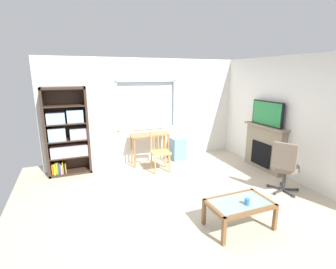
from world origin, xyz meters
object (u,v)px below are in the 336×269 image
at_px(office_chair, 285,165).
at_px(coffee_table, 239,206).
at_px(wooden_chair, 160,151).
at_px(plastic_drawer_unit, 178,148).
at_px(sippy_cup, 247,202).
at_px(desk_under_window, 150,140).
at_px(tv, 267,113).
at_px(bookshelf, 67,134).
at_px(fireplace, 264,147).

distance_m(office_chair, coffee_table, 1.58).
xyz_separation_m(wooden_chair, plastic_drawer_unit, (0.71, 0.56, -0.18)).
bearing_deg(office_chair, sippy_cup, -154.46).
xyz_separation_m(desk_under_window, sippy_cup, (0.43, -3.10, -0.17)).
relative_size(wooden_chair, tv, 1.02).
bearing_deg(sippy_cup, bookshelf, 125.58).
height_order(bookshelf, fireplace, bookshelf).
relative_size(desk_under_window, tv, 1.09).
height_order(bookshelf, tv, bookshelf).
xyz_separation_m(plastic_drawer_unit, sippy_cup, (-0.35, -3.15, 0.16)).
distance_m(bookshelf, coffee_table, 3.88).
bearing_deg(desk_under_window, office_chair, -52.94).
distance_m(office_chair, sippy_cup, 1.56).
xyz_separation_m(desk_under_window, fireplace, (2.36, -1.34, -0.09)).
relative_size(coffee_table, sippy_cup, 10.18).
relative_size(wooden_chair, plastic_drawer_unit, 1.58).
height_order(office_chair, sippy_cup, office_chair).
distance_m(desk_under_window, sippy_cup, 3.13).
bearing_deg(coffee_table, plastic_drawer_unit, 82.50).
bearing_deg(office_chair, coffee_table, -158.30).
bearing_deg(plastic_drawer_unit, office_chair, -67.02).
distance_m(desk_under_window, office_chair, 3.04).
bearing_deg(desk_under_window, fireplace, -29.60).
relative_size(bookshelf, sippy_cup, 21.37).
relative_size(fireplace, sippy_cup, 13.13).
bearing_deg(desk_under_window, wooden_chair, -81.80).
distance_m(plastic_drawer_unit, office_chair, 2.70).
relative_size(bookshelf, tv, 2.17).
distance_m(bookshelf, wooden_chair, 2.08).
relative_size(desk_under_window, wooden_chair, 1.07).
distance_m(plastic_drawer_unit, coffee_table, 3.08).
height_order(bookshelf, wooden_chair, bookshelf).
bearing_deg(coffee_table, tv, 40.30).
xyz_separation_m(bookshelf, office_chair, (3.70, -2.53, -0.35)).
relative_size(wooden_chair, fireplace, 0.76).
height_order(wooden_chair, tv, tv).
bearing_deg(fireplace, bookshelf, 161.06).
xyz_separation_m(coffee_table, sippy_cup, (0.05, -0.09, 0.11)).
xyz_separation_m(desk_under_window, plastic_drawer_unit, (0.78, 0.05, -0.33)).
height_order(fireplace, coffee_table, fireplace).
xyz_separation_m(plastic_drawer_unit, tv, (1.56, -1.39, 1.04)).
xyz_separation_m(desk_under_window, wooden_chair, (0.07, -0.51, -0.15)).
relative_size(plastic_drawer_unit, office_chair, 0.57).
height_order(fireplace, sippy_cup, fireplace).
relative_size(desk_under_window, plastic_drawer_unit, 1.69).
bearing_deg(wooden_chair, plastic_drawer_unit, 38.57).
height_order(bookshelf, office_chair, bookshelf).
xyz_separation_m(wooden_chair, office_chair, (1.76, -1.91, 0.09)).
distance_m(bookshelf, tv, 4.47).
bearing_deg(office_chair, wooden_chair, 132.60).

